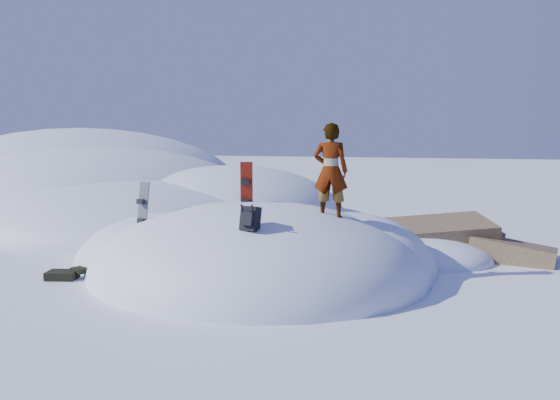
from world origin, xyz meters
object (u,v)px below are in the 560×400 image
(snowboard_red, at_px, (246,194))
(backpack, at_px, (250,218))
(snowboard_dark, at_px, (142,213))
(person, at_px, (331,171))

(snowboard_red, bearing_deg, backpack, -79.81)
(snowboard_red, xyz_separation_m, snowboard_dark, (-2.04, -0.69, -0.39))
(snowboard_red, height_order, person, person)
(snowboard_red, distance_m, person, 1.91)
(snowboard_red, relative_size, snowboard_dark, 1.03)
(snowboard_dark, bearing_deg, snowboard_red, 32.23)
(snowboard_red, height_order, snowboard_dark, snowboard_red)
(snowboard_dark, height_order, backpack, snowboard_dark)
(backpack, height_order, person, person)
(person, bearing_deg, backpack, 51.38)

